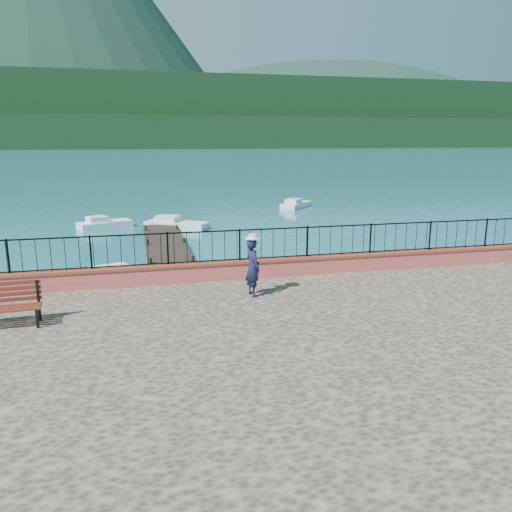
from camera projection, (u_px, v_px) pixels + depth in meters
name	position (u px, v px, depth m)	size (l,w,h in m)	color
ground	(282.00, 363.00, 12.49)	(2000.00, 2000.00, 0.00)	#19596B
promenade	(410.00, 511.00, 6.68)	(30.00, 20.00, 1.20)	#332821
parapet	(249.00, 269.00, 15.65)	(28.00, 0.46, 0.58)	#CD4A52
railing	(249.00, 245.00, 15.48)	(27.00, 0.05, 0.95)	black
dock	(168.00, 255.00, 23.36)	(2.00, 16.00, 0.30)	#2D231C
far_forest	(138.00, 133.00, 294.28)	(900.00, 60.00, 18.00)	black
foothills	(136.00, 115.00, 348.07)	(900.00, 120.00, 44.00)	black
companion_hill	(326.00, 144.00, 592.66)	(448.00, 384.00, 180.00)	#142D23
person	(253.00, 267.00, 13.76)	(0.59, 0.39, 1.62)	#111434
hat	(253.00, 236.00, 13.56)	(0.44, 0.44, 0.12)	white
boat_0	(126.00, 274.00, 19.16)	(3.91, 1.30, 0.80)	white
boat_3	(105.00, 222.00, 31.27)	(3.24, 1.30, 0.80)	white
boat_4	(177.00, 222.00, 31.15)	(3.99, 1.30, 0.80)	silver
boat_5	(296.00, 203.00, 40.54)	(3.50, 1.30, 0.80)	silver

